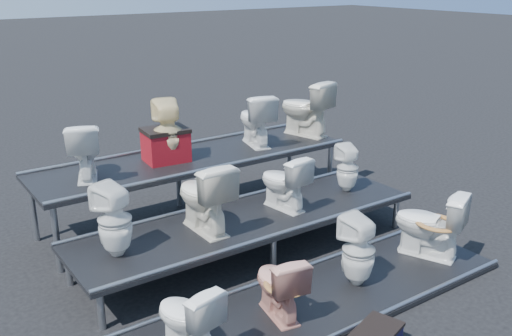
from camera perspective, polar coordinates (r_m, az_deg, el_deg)
ground at (r=6.84m, az=-0.68°, el=-8.49°), size 80.00×80.00×0.00m
tier_front at (r=5.94m, az=6.56°, el=-12.93°), size 4.20×1.20×0.06m
tier_mid at (r=6.74m, az=-0.68°, el=-6.76°), size 4.20×1.20×0.46m
tier_back at (r=7.69m, az=-6.13°, el=-1.92°), size 4.20×1.20×0.86m
toilet_0 at (r=5.01m, az=-6.91°, el=-14.66°), size 0.49×0.71×0.66m
toilet_1 at (r=5.45m, az=2.28°, el=-11.56°), size 0.47×0.69×0.65m
toilet_2 at (r=6.03m, az=10.21°, el=-8.12°), size 0.36×0.37×0.76m
toilet_3 at (r=6.79m, az=16.92°, el=-5.35°), size 0.71×0.89×0.79m
toilet_4 at (r=5.83m, az=-13.96°, el=-5.09°), size 0.44×0.44×0.75m
toilet_5 at (r=6.20m, az=-5.25°, el=-2.83°), size 0.45×0.79×0.80m
toilet_6 at (r=6.79m, az=2.78°, el=-1.40°), size 0.45×0.70×0.67m
toilet_7 at (r=7.44m, az=9.13°, el=0.00°), size 0.33×0.34×0.62m
toilet_8 at (r=6.92m, az=-16.78°, el=1.72°), size 0.59×0.76×0.68m
toilet_9 at (r=7.28m, az=-8.80°, el=3.65°), size 0.44×0.45×0.80m
toilet_10 at (r=7.94m, az=-0.05°, el=4.90°), size 0.57×0.79×0.73m
toilet_11 at (r=8.46m, az=4.94°, el=6.00°), size 0.64×0.89×0.82m
red_crate at (r=7.37m, az=-9.00°, el=2.14°), size 0.56×0.47×0.38m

